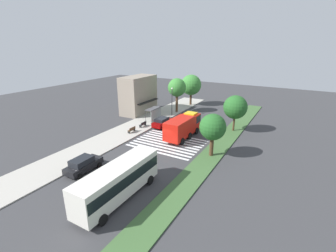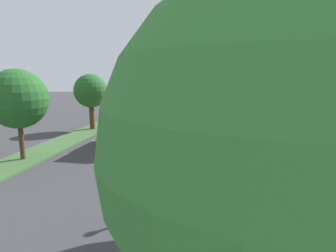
% 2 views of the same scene
% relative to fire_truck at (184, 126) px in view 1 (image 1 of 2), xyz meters
% --- Properties ---
extents(ground_plane, '(120.00, 120.00, 0.00)m').
position_rel_fire_truck_xyz_m(ground_plane, '(-3.68, 0.95, -1.95)').
color(ground_plane, '#38383A').
extents(sidewalk, '(60.00, 5.88, 0.14)m').
position_rel_fire_truck_xyz_m(sidewalk, '(-3.68, 9.69, -1.88)').
color(sidewalk, '#ADA89E').
rests_on(sidewalk, ground_plane).
extents(median_strip, '(60.00, 3.00, 0.14)m').
position_rel_fire_truck_xyz_m(median_strip, '(-3.68, -6.35, -1.88)').
color(median_strip, '#3D6033').
rests_on(median_strip, ground_plane).
extents(crosswalk, '(7.65, 10.44, 0.01)m').
position_rel_fire_truck_xyz_m(crosswalk, '(-3.44, 0.95, -1.95)').
color(crosswalk, silver).
rests_on(crosswalk, ground_plane).
extents(fire_truck, '(8.46, 3.00, 3.48)m').
position_rel_fire_truck_xyz_m(fire_truck, '(0.00, 0.00, 0.00)').
color(fire_truck, red).
rests_on(fire_truck, ground_plane).
extents(parked_car_west, '(4.74, 2.18, 1.75)m').
position_rel_fire_truck_xyz_m(parked_car_west, '(-15.81, 5.55, -1.06)').
color(parked_car_west, black).
rests_on(parked_car_west, ground_plane).
extents(parked_car_mid, '(4.56, 2.18, 1.72)m').
position_rel_fire_truck_xyz_m(parked_car_mid, '(2.62, 5.55, -1.06)').
color(parked_car_mid, '#720505').
rests_on(parked_car_mid, ground_plane).
extents(transit_bus, '(10.19, 2.89, 3.50)m').
position_rel_fire_truck_xyz_m(transit_bus, '(-17.80, -1.66, 0.12)').
color(transit_bus, silver).
rests_on(transit_bus, ground_plane).
extents(bus_stop_shelter, '(3.50, 1.40, 2.46)m').
position_rel_fire_truck_xyz_m(bus_stop_shelter, '(4.62, 8.48, -0.07)').
color(bus_stop_shelter, '#4C4C51').
rests_on(bus_stop_shelter, sidewalk).
extents(bench_near_shelter, '(1.60, 0.50, 0.90)m').
position_rel_fire_truck_xyz_m(bench_near_shelter, '(0.62, 8.44, -1.36)').
color(bench_near_shelter, black).
rests_on(bench_near_shelter, sidewalk).
extents(bench_west_of_shelter, '(1.60, 0.50, 0.90)m').
position_rel_fire_truck_xyz_m(bench_west_of_shelter, '(-2.68, 8.44, -1.36)').
color(bench_west_of_shelter, '#4C3823').
rests_on(bench_west_of_shelter, sidewalk).
extents(street_lamp, '(0.36, 0.36, 5.82)m').
position_rel_fire_truck_xyz_m(street_lamp, '(9.52, 7.35, 1.64)').
color(street_lamp, '#2D2D30').
rests_on(street_lamp, sidewalk).
extents(storefront_building, '(8.37, 4.99, 7.93)m').
position_rel_fire_truck_xyz_m(storefront_building, '(8.03, 14.71, 2.01)').
color(storefront_building, gray).
rests_on(storefront_building, ground_plane).
extents(sidewalk_tree_west, '(3.89, 3.89, 7.30)m').
position_rel_fire_truck_xyz_m(sidewalk_tree_west, '(12.47, 7.75, 3.48)').
color(sidewalk_tree_west, '#513823').
rests_on(sidewalk_tree_west, sidewalk).
extents(sidewalk_tree_center, '(4.85, 4.85, 7.26)m').
position_rel_fire_truck_xyz_m(sidewalk_tree_center, '(19.79, 7.75, 3.00)').
color(sidewalk_tree_center, '#47301E').
rests_on(sidewalk_tree_center, sidewalk).
extents(median_tree_far_west, '(3.51, 3.51, 5.81)m').
position_rel_fire_truck_xyz_m(median_tree_far_west, '(-4.42, -6.35, 2.19)').
color(median_tree_far_west, '#47301E').
rests_on(median_tree_far_west, median_strip).
extents(median_tree_west, '(4.00, 4.00, 6.17)m').
position_rel_fire_truck_xyz_m(median_tree_west, '(6.72, -6.35, 2.34)').
color(median_tree_west, '#47301E').
rests_on(median_tree_west, median_strip).
extents(fire_hydrant, '(0.28, 0.28, 0.70)m').
position_rel_fire_truck_xyz_m(fire_hydrant, '(-16.01, 7.25, -1.46)').
color(fire_hydrant, gold).
rests_on(fire_hydrant, sidewalk).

